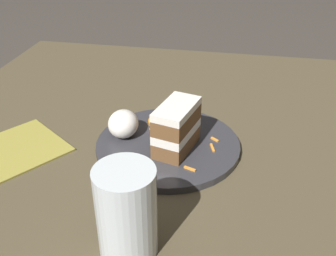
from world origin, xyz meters
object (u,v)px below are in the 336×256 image
Objects in this scene: cake_slice at (177,127)px; plate at (168,145)px; cream_dollop at (123,124)px; orange_garnish at (163,121)px; drinking_glass at (127,217)px.

plate is at bearing -27.72° from cake_slice.
cream_dollop is (-0.01, -0.08, 0.03)m from plate.
orange_garnish is 0.31m from drinking_glass.
drinking_glass is (0.25, 0.08, 0.02)m from cream_dollop.
cream_dollop is at bearing -45.48° from orange_garnish.
cream_dollop is 0.49× the size of drinking_glass.
cake_slice is 0.11m from cream_dollop.
plate is 0.25m from drinking_glass.
cake_slice is 1.75× the size of cream_dollop.
cream_dollop is at bearing -162.38° from drinking_glass.
cream_dollop is (-0.02, -0.10, -0.02)m from cake_slice.
cream_dollop is 1.08× the size of orange_garnish.
cream_dollop reaches higher than orange_garnish.
orange_garnish is at bearing -160.65° from plate.
cream_dollop is at bearing -94.62° from plate.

